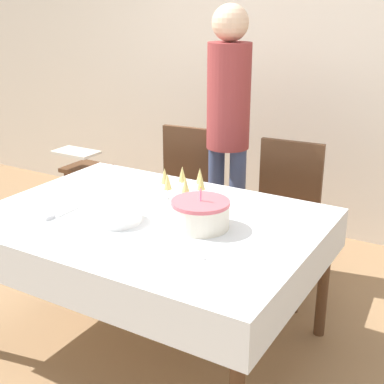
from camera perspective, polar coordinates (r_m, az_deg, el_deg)
ground_plane at (r=3.05m, az=-4.10°, el=-15.61°), size 12.00×12.00×0.00m
wall_back at (r=4.22m, az=10.80°, el=13.83°), size 8.00×0.05×2.70m
dining_table at (r=2.73m, az=-4.42°, el=-4.54°), size 1.66×1.22×0.74m
dining_chair_far_left at (r=3.68m, az=-0.95°, el=0.02°), size 0.46×0.46×0.95m
dining_chair_far_right at (r=3.38m, az=9.74°, el=-2.12°), size 0.45×0.45×0.95m
birthday_cake at (r=2.53m, az=0.92°, el=-2.36°), size 0.28×0.28×0.21m
champagne_tray at (r=2.82m, az=-0.87°, el=0.41°), size 0.31×0.31×0.18m
plate_stack_main at (r=2.63m, az=-8.07°, el=-2.48°), size 0.25×0.25×0.06m
cake_knife at (r=2.35m, az=-1.08°, el=-5.95°), size 0.29×0.11×0.00m
fork_pile at (r=2.78m, az=-16.04°, el=-2.31°), size 0.17×0.06×0.02m
napkin_pile at (r=2.84m, az=-14.11°, el=-1.77°), size 0.15×0.15×0.01m
person_standing at (r=3.49m, az=3.89°, el=8.21°), size 0.28×0.28×1.75m
high_chair at (r=4.18m, az=-11.33°, el=1.54°), size 0.33×0.35×0.71m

